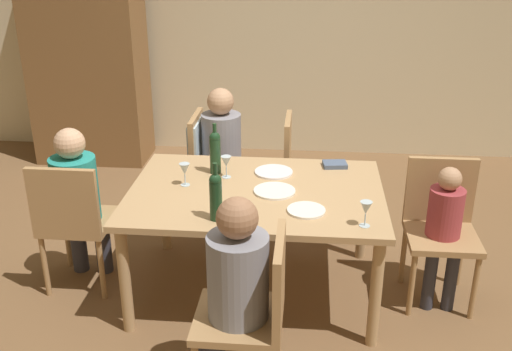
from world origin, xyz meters
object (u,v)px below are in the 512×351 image
object	(u,v)px
person_man_bearded	(78,195)
dinner_plate_guest_right	(274,191)
chair_far_right	(302,165)
wine_glass_near_right	(185,170)
chair_right_end	(441,221)
wine_bottle_dark_red	(215,151)
chair_far_left	(206,155)
person_child_small	(445,225)
armoire_cabinet	(87,53)
dining_table	(256,201)
chair_left_end	(73,218)
person_man_guest	(225,148)
handbag	(354,216)
dinner_plate_host	(306,210)
person_woman_host	(233,286)
dinner_plate_guest_left	(274,172)
chair_near	(256,307)
wine_glass_centre	(226,162)
wine_bottle_tall_green	(216,195)
wine_glass_near_left	(366,209)

from	to	relation	value
person_man_bearded	dinner_plate_guest_right	world-z (taller)	person_man_bearded
chair_far_right	wine_glass_near_right	world-z (taller)	chair_far_right
chair_right_end	chair_far_right	xyz separation A→B (m)	(-0.91, 0.86, 0.00)
wine_bottle_dark_red	dinner_plate_guest_right	distance (m)	0.52
chair_far_left	person_child_small	xyz separation A→B (m)	(1.66, -0.97, -0.03)
armoire_cabinet	dining_table	distance (m)	3.03
chair_left_end	chair_right_end	distance (m)	2.36
chair_far_left	person_man_guest	bearing A→B (deg)	90.00
wine_glass_near_right	handbag	size ratio (longest dim) A/B	0.53
person_man_bearded	wine_glass_near_right	world-z (taller)	person_man_bearded
dinner_plate_host	person_woman_host	bearing A→B (deg)	-116.93
person_man_guest	dinner_plate_guest_left	distance (m)	0.79
chair_far_right	person_man_bearded	distance (m)	1.72
chair_right_end	person_man_guest	size ratio (longest dim) A/B	0.81
chair_near	person_woman_host	xyz separation A→B (m)	(-0.11, 0.00, 0.12)
chair_far_left	dinner_plate_guest_right	distance (m)	1.15
person_child_small	dinner_plate_host	world-z (taller)	person_child_small
dining_table	wine_glass_centre	world-z (taller)	wine_glass_centre
person_man_bearded	person_woman_host	bearing A→B (deg)	-40.25
dining_table	wine_bottle_tall_green	world-z (taller)	wine_bottle_tall_green
dining_table	handbag	world-z (taller)	dining_table
chair_far_right	person_man_guest	distance (m)	0.62
wine_bottle_dark_red	wine_glass_near_left	size ratio (longest dim) A/B	2.33
person_child_small	wine_glass_near_right	world-z (taller)	person_child_small
armoire_cabinet	person_woman_host	distance (m)	3.80
wine_bottle_dark_red	chair_far_left	bearing A→B (deg)	105.11
wine_bottle_tall_green	chair_far_right	bearing A→B (deg)	71.45
chair_left_end	chair_far_right	xyz separation A→B (m)	(1.45, 1.04, 0.00)
dining_table	person_woman_host	size ratio (longest dim) A/B	1.42
wine_glass_near_left	person_child_small	bearing A→B (deg)	36.91
chair_far_right	dinner_plate_host	distance (m)	1.24
armoire_cabinet	person_man_bearded	size ratio (longest dim) A/B	1.96
armoire_cabinet	chair_left_end	distance (m)	2.58
dinner_plate_guest_left	handbag	bearing A→B (deg)	46.98
chair_far_left	dining_table	bearing A→B (deg)	26.95
armoire_cabinet	person_child_small	xyz separation A→B (m)	(3.08, -2.34, -0.54)
wine_bottle_dark_red	handbag	xyz separation A→B (m)	(1.01, 0.69, -0.78)
chair_far_right	armoire_cabinet	bearing A→B (deg)	-122.25
wine_glass_centre	wine_glass_near_right	bearing A→B (deg)	-148.38
dinner_plate_host	wine_glass_centre	bearing A→B (deg)	139.28
person_woman_host	wine_glass_centre	distance (m)	1.17
chair_left_end	wine_glass_near_right	xyz separation A→B (m)	(0.72, 0.12, 0.31)
chair_right_end	dinner_plate_guest_right	distance (m)	1.09
chair_near	wine_glass_centre	size ratio (longest dim) A/B	6.17
wine_bottle_dark_red	dinner_plate_host	size ratio (longest dim) A/B	1.54
person_child_small	wine_bottle_dark_red	xyz separation A→B (m)	(-1.47, 0.28, 0.33)
wine_glass_near_left	chair_far_left	bearing A→B (deg)	129.35
dining_table	person_child_small	size ratio (longest dim) A/B	1.71
person_man_guest	wine_glass_near_left	bearing A→B (deg)	35.42
armoire_cabinet	wine_glass_near_left	size ratio (longest dim) A/B	14.63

